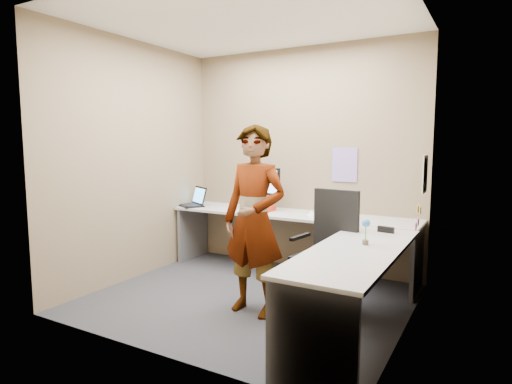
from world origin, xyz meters
The scene contains 21 objects.
ground centered at (0.00, 0.00, 0.00)m, with size 3.00×3.00×0.00m, color #27282C.
wall_back centered at (0.00, 1.30, 1.35)m, with size 3.00×3.00×0.00m, color brown.
wall_right centered at (1.50, 0.00, 1.35)m, with size 2.70×2.70×0.00m, color brown.
wall_left centered at (-1.50, 0.00, 1.35)m, with size 2.70×2.70×0.00m, color brown.
ceiling centered at (0.00, 0.00, 2.70)m, with size 3.00×3.00×0.00m, color white.
desk centered at (0.44, 0.39, 0.59)m, with size 2.98×2.58×0.73m.
paper_ream centered at (-0.38, 0.96, 0.76)m, with size 0.31×0.22×0.06m, color red.
monitor centered at (-0.38, 0.98, 1.07)m, with size 0.49×0.15×0.46m.
laptop centered at (-1.33, 0.87, 0.79)m, with size 0.45×0.42×0.25m.
trackball_mouse centered at (-0.46, 0.88, 0.76)m, with size 0.12×0.08×0.07m.
origami centered at (0.29, 0.93, 0.76)m, with size 0.10×0.10×0.06m, color white.
stapler centered at (1.24, 0.41, 0.76)m, with size 0.15×0.04×0.06m, color black.
flower centered at (1.20, -0.15, 0.87)m, with size 0.07×0.07×0.22m.
calendar_purple centered at (0.55, 1.29, 1.30)m, with size 0.30×0.01×0.40m, color #846BB7.
calendar_white centered at (1.49, 0.90, 1.25)m, with size 0.01×0.28×0.38m, color white.
sticky_note_a centered at (1.49, 0.55, 0.95)m, with size 0.01×0.07×0.07m, color #F2E059.
sticky_note_b centered at (1.49, 0.60, 0.82)m, with size 0.01×0.07×0.07m, color pink.
sticky_note_c centered at (1.49, 0.48, 0.80)m, with size 0.01×0.07×0.07m, color pink.
sticky_note_d centered at (1.49, 0.70, 0.92)m, with size 0.01×0.07×0.07m, color #F2E059.
office_chair centered at (0.77, 0.16, 0.45)m, with size 0.60×0.58×1.09m.
person centered at (0.22, -0.26, 0.86)m, with size 0.63×0.41×1.72m, color #999399.
Camera 1 is at (2.10, -3.56, 1.56)m, focal length 30.00 mm.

